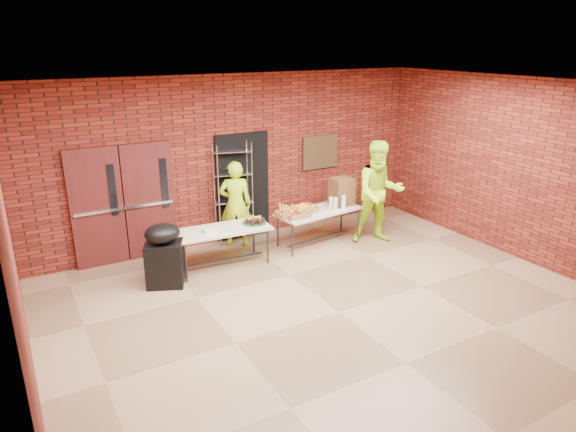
{
  "coord_description": "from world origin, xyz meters",
  "views": [
    {
      "loc": [
        -3.94,
        -5.4,
        3.8
      ],
      "look_at": [
        -0.05,
        1.4,
        1.08
      ],
      "focal_mm": 32.0,
      "sensor_mm": 36.0,
      "label": 1
    }
  ],
  "objects_px": {
    "table_right": "(319,213)",
    "volunteer_man": "(379,192)",
    "coffee_dispenser": "(342,191)",
    "volunteer_woman": "(236,204)",
    "table_left": "(221,232)",
    "covered_grill": "(164,255)",
    "wire_rack": "(234,193)"
  },
  "relations": [
    {
      "from": "wire_rack",
      "to": "coffee_dispenser",
      "type": "relative_size",
      "value": 3.62
    },
    {
      "from": "volunteer_man",
      "to": "table_right",
      "type": "bearing_deg",
      "value": -179.11
    },
    {
      "from": "table_right",
      "to": "volunteer_man",
      "type": "height_order",
      "value": "volunteer_man"
    },
    {
      "from": "table_left",
      "to": "volunteer_man",
      "type": "xyz_separation_m",
      "value": [
        3.12,
        -0.4,
        0.36
      ]
    },
    {
      "from": "wire_rack",
      "to": "covered_grill",
      "type": "xyz_separation_m",
      "value": [
        -1.76,
        -1.19,
        -0.46
      ]
    },
    {
      "from": "table_right",
      "to": "coffee_dispenser",
      "type": "bearing_deg",
      "value": 1.39
    },
    {
      "from": "table_left",
      "to": "coffee_dispenser",
      "type": "relative_size",
      "value": 3.2
    },
    {
      "from": "wire_rack",
      "to": "table_left",
      "type": "height_order",
      "value": "wire_rack"
    },
    {
      "from": "table_right",
      "to": "volunteer_man",
      "type": "distance_m",
      "value": 1.23
    },
    {
      "from": "coffee_dispenser",
      "to": "volunteer_woman",
      "type": "bearing_deg",
      "value": 162.38
    },
    {
      "from": "table_right",
      "to": "coffee_dispenser",
      "type": "xyz_separation_m",
      "value": [
        0.59,
        0.09,
        0.33
      ]
    },
    {
      "from": "table_left",
      "to": "volunteer_man",
      "type": "relative_size",
      "value": 0.87
    },
    {
      "from": "wire_rack",
      "to": "volunteer_woman",
      "type": "distance_m",
      "value": 0.27
    },
    {
      "from": "table_left",
      "to": "covered_grill",
      "type": "bearing_deg",
      "value": -165.23
    },
    {
      "from": "covered_grill",
      "to": "volunteer_man",
      "type": "distance_m",
      "value": 4.22
    },
    {
      "from": "table_right",
      "to": "volunteer_man",
      "type": "relative_size",
      "value": 0.87
    },
    {
      "from": "table_left",
      "to": "table_right",
      "type": "relative_size",
      "value": 1.0
    },
    {
      "from": "table_left",
      "to": "table_right",
      "type": "xyz_separation_m",
      "value": [
        2.03,
        0.04,
        -0.01
      ]
    },
    {
      "from": "volunteer_woman",
      "to": "volunteer_man",
      "type": "distance_m",
      "value": 2.76
    },
    {
      "from": "wire_rack",
      "to": "volunteer_man",
      "type": "bearing_deg",
      "value": -14.51
    },
    {
      "from": "table_right",
      "to": "covered_grill",
      "type": "distance_m",
      "value": 3.11
    },
    {
      "from": "table_right",
      "to": "covered_grill",
      "type": "height_order",
      "value": "covered_grill"
    },
    {
      "from": "table_left",
      "to": "coffee_dispenser",
      "type": "height_order",
      "value": "coffee_dispenser"
    },
    {
      "from": "wire_rack",
      "to": "coffee_dispenser",
      "type": "distance_m",
      "value": 2.11
    },
    {
      "from": "table_right",
      "to": "coffee_dispenser",
      "type": "height_order",
      "value": "coffee_dispenser"
    },
    {
      "from": "table_right",
      "to": "covered_grill",
      "type": "bearing_deg",
      "value": 177.46
    },
    {
      "from": "table_left",
      "to": "volunteer_woman",
      "type": "height_order",
      "value": "volunteer_woman"
    },
    {
      "from": "wire_rack",
      "to": "coffee_dispenser",
      "type": "xyz_separation_m",
      "value": [
        1.93,
        -0.85,
        -0.02
      ]
    },
    {
      "from": "wire_rack",
      "to": "table_left",
      "type": "bearing_deg",
      "value": -109.96
    },
    {
      "from": "coffee_dispenser",
      "to": "volunteer_woman",
      "type": "height_order",
      "value": "volunteer_woman"
    },
    {
      "from": "table_left",
      "to": "covered_grill",
      "type": "xyz_separation_m",
      "value": [
        -1.07,
        -0.21,
        -0.12
      ]
    },
    {
      "from": "wire_rack",
      "to": "volunteer_woman",
      "type": "bearing_deg",
      "value": -91.64
    }
  ]
}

